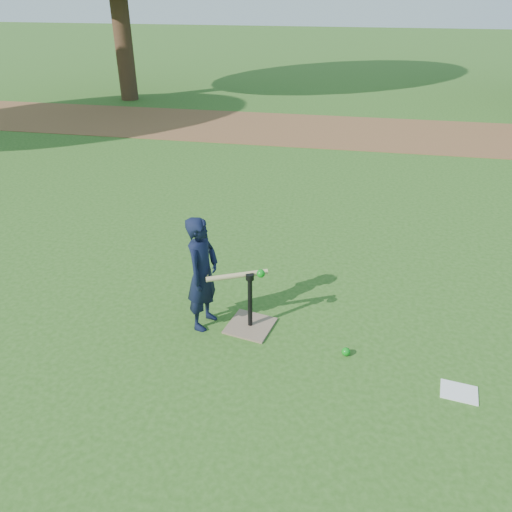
# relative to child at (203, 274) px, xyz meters

# --- Properties ---
(ground) EXTENTS (80.00, 80.00, 0.00)m
(ground) POSITION_rel_child_xyz_m (0.63, 0.34, -0.59)
(ground) COLOR #285116
(ground) RESTS_ON ground
(dirt_strip) EXTENTS (24.00, 3.00, 0.01)m
(dirt_strip) POSITION_rel_child_xyz_m (0.63, 7.84, -0.58)
(dirt_strip) COLOR brown
(dirt_strip) RESTS_ON ground
(child) EXTENTS (0.36, 0.47, 1.17)m
(child) POSITION_rel_child_xyz_m (0.00, 0.00, 0.00)
(child) COLOR black
(child) RESTS_ON ground
(wiffle_ball_ground) EXTENTS (0.08, 0.08, 0.08)m
(wiffle_ball_ground) POSITION_rel_child_xyz_m (1.42, -0.22, -0.55)
(wiffle_ball_ground) COLOR #0C8614
(wiffle_ball_ground) RESTS_ON ground
(clipboard) EXTENTS (0.33, 0.27, 0.01)m
(clipboard) POSITION_rel_child_xyz_m (2.38, -0.53, -0.58)
(clipboard) COLOR white
(clipboard) RESTS_ON ground
(batting_tee) EXTENTS (0.51, 0.51, 0.61)m
(batting_tee) POSITION_rel_child_xyz_m (0.46, 0.03, -0.48)
(batting_tee) COLOR #806751
(batting_tee) RESTS_ON ground
(swing_action) EXTENTS (0.61, 0.31, 0.11)m
(swing_action) POSITION_rel_child_xyz_m (0.35, 0.01, 0.02)
(swing_action) COLOR tan
(swing_action) RESTS_ON ground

